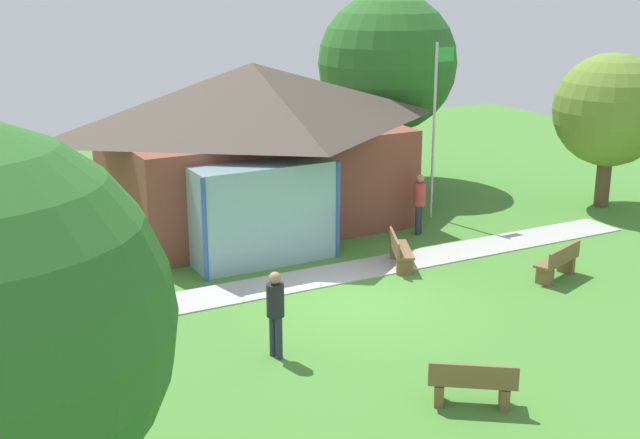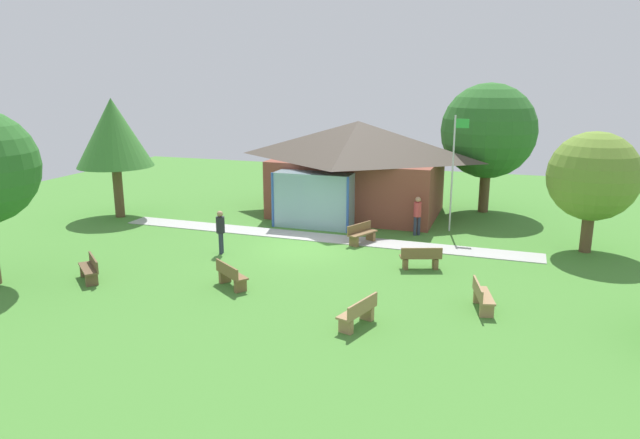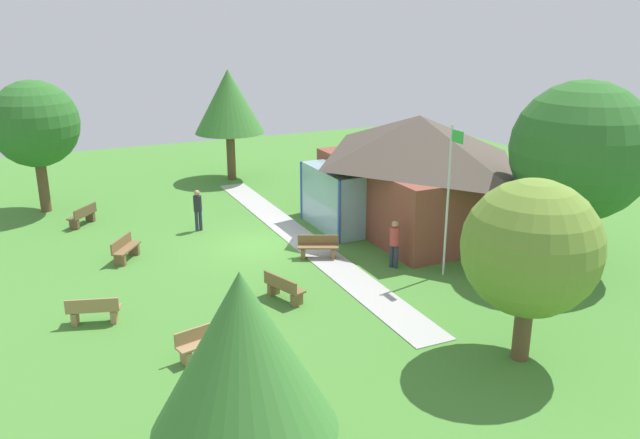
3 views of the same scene
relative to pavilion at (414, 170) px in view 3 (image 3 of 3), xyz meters
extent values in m
plane|color=#478433|center=(-0.40, -6.61, -2.46)|extent=(44.00, 44.00, 0.00)
cube|color=brown|center=(0.06, 0.15, -1.03)|extent=(8.04, 5.45, 2.85)
pyramid|color=#4C4238|center=(0.06, 0.15, 1.32)|extent=(9.04, 6.45, 1.85)
cube|color=#8CB2BF|center=(-1.15, -3.17, -1.18)|extent=(3.62, 1.20, 2.56)
cylinder|color=#3359B2|center=(-2.96, -3.77, -1.18)|extent=(0.12, 0.12, 2.56)
cylinder|color=#3359B2|center=(0.66, -3.77, -1.18)|extent=(0.12, 0.12, 2.56)
cube|color=#ADADA8|center=(-0.40, -4.88, -2.44)|extent=(18.81, 1.49, 0.03)
cylinder|color=silver|center=(4.96, -1.90, 0.15)|extent=(0.08, 0.08, 5.22)
cube|color=green|center=(5.26, -1.90, 2.41)|extent=(0.60, 0.02, 0.40)
cube|color=brown|center=(1.72, -5.16, -2.01)|extent=(1.03, 1.54, 0.06)
cube|color=brown|center=(1.95, -4.66, -2.26)|extent=(0.43, 0.31, 0.39)
cube|color=brown|center=(1.49, -5.66, -2.26)|extent=(0.43, 0.31, 0.39)
cube|color=brown|center=(1.55, -5.08, -1.80)|extent=(0.69, 1.38, 0.36)
cube|color=brown|center=(-1.11, -11.55, -2.01)|extent=(1.48, 1.23, 0.06)
cube|color=brown|center=(-1.56, -11.23, -2.26)|extent=(0.36, 0.42, 0.39)
cube|color=brown|center=(-0.66, -11.87, -2.26)|extent=(0.36, 0.42, 0.39)
cube|color=brown|center=(-1.22, -11.71, -1.80)|extent=(1.26, 0.92, 0.36)
cube|color=brown|center=(4.55, -7.63, -2.01)|extent=(1.56, 0.91, 0.06)
cube|color=brown|center=(4.03, -7.81, -2.26)|extent=(0.28, 0.43, 0.39)
cube|color=brown|center=(5.07, -7.45, -2.26)|extent=(0.28, 0.43, 0.39)
cube|color=brown|center=(4.61, -7.81, -1.80)|extent=(1.44, 0.55, 0.36)
cube|color=#9E7A51|center=(3.65, -13.25, -2.01)|extent=(0.87, 1.56, 0.06)
cube|color=#9E7A51|center=(3.49, -13.77, -2.26)|extent=(0.43, 0.27, 0.39)
cube|color=#9E7A51|center=(3.82, -12.72, -2.26)|extent=(0.43, 0.27, 0.39)
cube|color=#9E7A51|center=(3.83, -13.31, -1.80)|extent=(0.51, 1.45, 0.36)
cube|color=brown|center=(-6.08, -12.60, -2.01)|extent=(1.42, 1.32, 0.06)
cube|color=brown|center=(-5.67, -12.96, -2.26)|extent=(0.38, 0.41, 0.39)
cube|color=brown|center=(-6.50, -12.23, -2.26)|extent=(0.38, 0.41, 0.39)
cube|color=brown|center=(-5.96, -12.45, -1.80)|extent=(1.17, 1.03, 0.36)
cube|color=#9E7A51|center=(6.97, -10.88, -2.01)|extent=(0.77, 1.56, 0.06)
cube|color=#9E7A51|center=(6.84, -10.34, -2.26)|extent=(0.43, 0.25, 0.39)
cube|color=#9E7A51|center=(7.10, -11.41, -2.26)|extent=(0.43, 0.25, 0.39)
cube|color=#9E7A51|center=(6.79, -10.92, -1.80)|extent=(0.40, 1.47, 0.36)
cylinder|color=#2D3347|center=(3.60, -3.16, -2.03)|extent=(0.14, 0.14, 0.85)
cylinder|color=#2D3347|center=(3.74, -3.05, -2.03)|extent=(0.14, 0.14, 0.85)
cylinder|color=#BF3F3F|center=(3.67, -3.11, -1.28)|extent=(0.34, 0.34, 0.65)
sphere|color=tan|center=(3.67, -3.11, -0.84)|extent=(0.24, 0.24, 0.24)
cylinder|color=#2D3347|center=(-3.28, -8.21, -2.03)|extent=(0.14, 0.14, 0.85)
cylinder|color=#2D3347|center=(-3.24, -8.39, -2.03)|extent=(0.14, 0.14, 0.85)
cylinder|color=#26262D|center=(-3.26, -8.30, -1.28)|extent=(0.34, 0.34, 0.65)
sphere|color=tan|center=(-3.26, -8.30, -0.84)|extent=(0.24, 0.24, 0.24)
cylinder|color=brown|center=(-8.94, -13.88, -1.17)|extent=(0.47, 0.47, 2.57)
sphere|color=#2D6B28|center=(-8.94, -13.88, 1.55)|extent=(3.81, 3.81, 3.81)
cone|color=#3D7F33|center=(12.60, -11.64, 0.75)|extent=(3.27, 3.27, 2.94)
cylinder|color=brown|center=(-11.03, -4.38, -1.18)|extent=(0.46, 0.46, 2.55)
cone|color=#3D7F33|center=(-11.03, -4.38, 1.75)|extent=(3.68, 3.68, 3.31)
cylinder|color=brown|center=(10.50, -3.42, -1.57)|extent=(0.45, 0.45, 1.77)
sphere|color=olive|center=(10.50, -3.42, 0.62)|extent=(3.49, 3.49, 3.49)
cylinder|color=brown|center=(6.18, 2.59, -1.26)|extent=(0.52, 0.52, 2.40)
sphere|color=#2D6B28|center=(6.18, 2.59, 1.73)|extent=(4.77, 4.77, 4.77)
camera|label=1|loc=(-9.37, -21.44, 4.62)|focal=46.25mm
camera|label=2|loc=(7.51, -27.94, 4.43)|focal=32.48mm
camera|label=3|loc=(21.83, -14.54, 6.19)|focal=36.20mm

